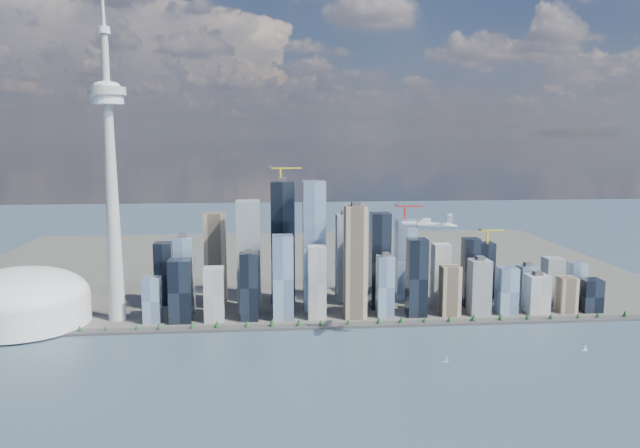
{
  "coord_description": "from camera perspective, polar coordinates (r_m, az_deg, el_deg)",
  "views": [
    {
      "loc": [
        -66.07,
        -662.02,
        292.55
      ],
      "look_at": [
        15.18,
        260.0,
        157.86
      ],
      "focal_mm": 35.0,
      "sensor_mm": 36.0,
      "label": 1
    }
  ],
  "objects": [
    {
      "name": "land",
      "position": [
        1394.33,
        -2.21,
        -3.78
      ],
      "size": [
        1400.0,
        900.0,
        3.0
      ],
      "primitive_type": "cube",
      "color": "#4C4C47",
      "rests_on": "ground"
    },
    {
      "name": "ground",
      "position": [
        726.78,
        0.63,
        -15.46
      ],
      "size": [
        4000.0,
        4000.0,
        0.0
      ],
      "primitive_type": "plane",
      "color": "#33465A",
      "rests_on": "ground"
    },
    {
      "name": "shoreline_trees",
      "position": [
        957.43,
        -0.86,
        -8.96
      ],
      "size": [
        960.53,
        7.2,
        8.8
      ],
      "color": "#3F2D1E",
      "rests_on": "seawall"
    },
    {
      "name": "skyscraper_cluster",
      "position": [
        1030.47,
        2.09,
        -4.05
      ],
      "size": [
        736.0,
        142.0,
        235.42
      ],
      "color": "black",
      "rests_on": "land"
    },
    {
      "name": "needle_tower",
      "position": [
        1001.38,
        -18.6,
        4.6
      ],
      "size": [
        56.0,
        56.0,
        550.5
      ],
      "color": "#A8A9A4",
      "rests_on": "land"
    },
    {
      "name": "seawall",
      "position": [
        959.46,
        -0.86,
        -9.35
      ],
      "size": [
        1100.0,
        22.0,
        4.0
      ],
      "primitive_type": "cube",
      "color": "#383838",
      "rests_on": "ground"
    },
    {
      "name": "dome_stadium",
      "position": [
        1062.72,
        -25.63,
        -6.33
      ],
      "size": [
        200.0,
        200.0,
        86.0
      ],
      "color": "white",
      "rests_on": "land"
    },
    {
      "name": "sailboat_east",
      "position": [
        935.42,
        23.07,
        -10.42
      ],
      "size": [
        7.16,
        2.25,
        9.92
      ],
      "rotation": [
        0.0,
        0.0,
        -0.06
      ],
      "color": "white",
      "rests_on": "ground"
    },
    {
      "name": "sailboat_west",
      "position": [
        838.34,
        11.47,
        -12.08
      ],
      "size": [
        7.09,
        4.03,
        10.01
      ],
      "rotation": [
        0.0,
        0.0,
        -0.37
      ],
      "color": "white",
      "rests_on": "ground"
    },
    {
      "name": "airplane",
      "position": [
        854.07,
        9.78,
        -0.03
      ],
      "size": [
        77.04,
        69.03,
        19.51
      ],
      "rotation": [
        0.0,
        0.0,
        -0.38
      ],
      "color": "silver",
      "rests_on": "ground"
    }
  ]
}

